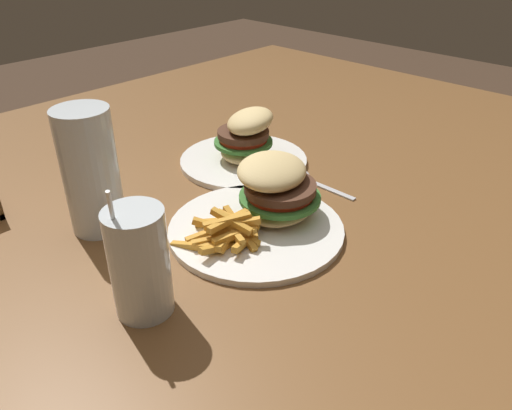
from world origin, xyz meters
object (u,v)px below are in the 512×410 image
object	(u,v)px
meal_plate_near	(266,206)
juice_glass	(140,267)
meal_plate_far	(245,145)
beer_glass	(91,175)
spoon	(302,176)

from	to	relation	value
meal_plate_near	juice_glass	xyz separation A→B (m)	(-0.24, -0.02, 0.03)
juice_glass	meal_plate_far	world-z (taller)	juice_glass
beer_glass	meal_plate_far	size ratio (longest dim) A/B	0.78
juice_glass	meal_plate_far	bearing A→B (deg)	27.95
beer_glass	spoon	xyz separation A→B (m)	(0.34, -0.12, -0.08)
meal_plate_far	spoon	bearing A→B (deg)	-79.07
beer_glass	spoon	world-z (taller)	beer_glass
juice_glass	meal_plate_far	distance (m)	0.42
beer_glass	meal_plate_far	distance (m)	0.32
beer_glass	meal_plate_far	xyz separation A→B (m)	(0.31, -0.00, -0.05)
meal_plate_near	juice_glass	size ratio (longest dim) A/B	1.51
spoon	meal_plate_far	world-z (taller)	meal_plate_far
beer_glass	juice_glass	distance (m)	0.21
juice_glass	spoon	bearing A→B (deg)	11.05
spoon	meal_plate_near	bearing A→B (deg)	110.21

